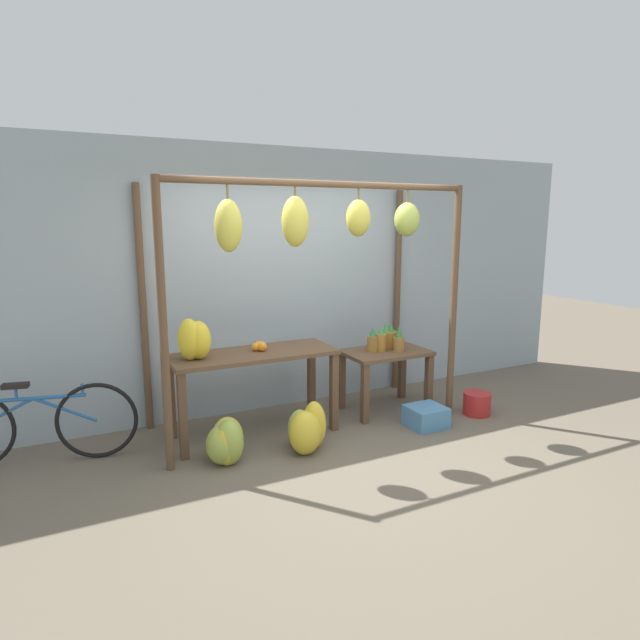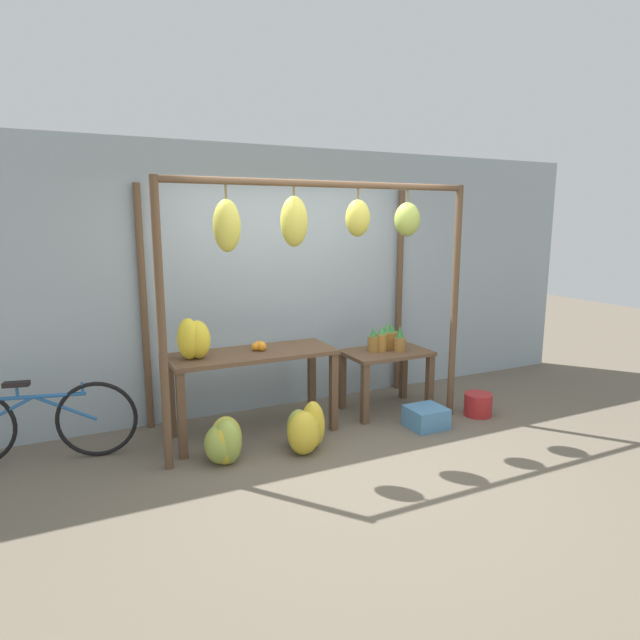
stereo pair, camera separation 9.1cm
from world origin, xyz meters
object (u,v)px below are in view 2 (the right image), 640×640
object	(u,v)px
banana_pile_ground_right	(305,429)
parked_bicycle	(36,422)
banana_pile_on_table	(194,339)
fruit_crate_white	(426,417)
blue_bucket	(478,404)
orange_pile	(260,346)
pineapple_cluster	(387,339)
banana_pile_ground_left	(225,442)

from	to	relation	value
banana_pile_ground_right	parked_bicycle	size ratio (longest dim) A/B	0.27
banana_pile_on_table	fruit_crate_white	distance (m)	2.40
banana_pile_on_table	banana_pile_ground_right	xyz separation A→B (m)	(0.84, -0.55, -0.79)
blue_bucket	banana_pile_ground_right	bearing A→B (deg)	-179.58
fruit_crate_white	banana_pile_on_table	bearing A→B (deg)	165.03
orange_pile	parked_bicycle	size ratio (longest dim) A/B	0.09
orange_pile	banana_pile_on_table	bearing A→B (deg)	-176.11
banana_pile_ground_right	blue_bucket	xyz separation A→B (m)	(2.02, 0.01, -0.08)
pineapple_cluster	orange_pile	bearing A→B (deg)	-179.88
pineapple_cluster	parked_bicycle	size ratio (longest dim) A/B	0.23
pineapple_cluster	banana_pile_ground_right	size ratio (longest dim) A/B	0.86
orange_pile	fruit_crate_white	xyz separation A→B (m)	(1.52, -0.62, -0.75)
banana_pile_on_table	blue_bucket	distance (m)	3.03
fruit_crate_white	blue_bucket	world-z (taller)	blue_bucket
banana_pile_ground_right	fruit_crate_white	bearing A→B (deg)	-0.96
pineapple_cluster	banana_pile_ground_left	distance (m)	2.10
banana_pile_ground_left	parked_bicycle	world-z (taller)	parked_bicycle
banana_pile_ground_right	blue_bucket	bearing A→B (deg)	0.42
orange_pile	parked_bicycle	distance (m)	2.02
blue_bucket	fruit_crate_white	bearing A→B (deg)	-177.02
banana_pile_on_table	banana_pile_ground_left	world-z (taller)	banana_pile_on_table
banana_pile_on_table	banana_pile_ground_left	distance (m)	0.95
banana_pile_ground_left	fruit_crate_white	xyz separation A→B (m)	(2.03, -0.09, -0.08)
banana_pile_on_table	pineapple_cluster	size ratio (longest dim) A/B	0.99
banana_pile_on_table	banana_pile_ground_right	size ratio (longest dim) A/B	0.85
banana_pile_ground_left	fruit_crate_white	size ratio (longest dim) A/B	1.11
blue_bucket	parked_bicycle	world-z (taller)	parked_bicycle
pineapple_cluster	banana_pile_ground_right	xyz separation A→B (m)	(-1.23, -0.60, -0.58)
banana_pile_ground_left	banana_pile_ground_right	bearing A→B (deg)	-5.84
banana_pile_ground_right	parked_bicycle	xyz separation A→B (m)	(-2.15, 0.79, 0.15)
pineapple_cluster	parked_bicycle	xyz separation A→B (m)	(-3.39, 0.19, -0.43)
banana_pile_on_table	fruit_crate_white	size ratio (longest dim) A/B	1.03
banana_pile_on_table	banana_pile_ground_right	distance (m)	1.28
pineapple_cluster	banana_pile_ground_right	distance (m)	1.49
orange_pile	pineapple_cluster	distance (m)	1.44
blue_bucket	parked_bicycle	size ratio (longest dim) A/B	0.18
banana_pile_ground_right	pineapple_cluster	bearing A→B (deg)	25.93
fruit_crate_white	orange_pile	bearing A→B (deg)	157.83
banana_pile_ground_left	parked_bicycle	bearing A→B (deg)	153.59
banana_pile_on_table	banana_pile_ground_left	size ratio (longest dim) A/B	0.93
banana_pile_ground_left	orange_pile	bearing A→B (deg)	45.88
pineapple_cluster	fruit_crate_white	size ratio (longest dim) A/B	1.04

